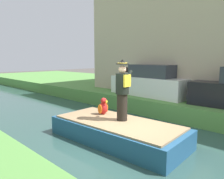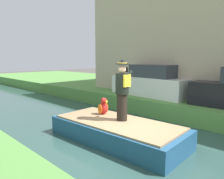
# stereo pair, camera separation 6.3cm
# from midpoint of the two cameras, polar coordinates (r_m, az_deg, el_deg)

# --- Properties ---
(ground_plane) EXTENTS (80.00, 80.00, 0.00)m
(ground_plane) POSITION_cam_midpoint_polar(r_m,az_deg,el_deg) (6.46, 4.66, -15.37)
(ground_plane) COLOR #4C4742
(canal_water) EXTENTS (5.68, 48.00, 0.10)m
(canal_water) POSITION_cam_midpoint_polar(r_m,az_deg,el_deg) (6.44, 4.67, -14.96)
(canal_water) COLOR #2D4C47
(canal_water) RESTS_ON ground
(grass_bank_far) EXTENTS (9.73, 48.00, 0.80)m
(grass_bank_far) POSITION_cam_midpoint_polar(r_m,az_deg,el_deg) (13.05, 26.58, -2.28)
(grass_bank_far) COLOR #568E42
(grass_bank_far) RESTS_ON ground
(boat) EXTENTS (2.00, 4.28, 0.61)m
(boat) POSITION_cam_midpoint_polar(r_m,az_deg,el_deg) (6.64, 1.02, -10.94)
(boat) COLOR #23517A
(boat) RESTS_ON canal_water
(person_pirate) EXTENTS (0.61, 0.42, 1.85)m
(person_pirate) POSITION_cam_midpoint_polar(r_m,az_deg,el_deg) (6.44, 2.53, -0.24)
(person_pirate) COLOR black
(person_pirate) RESTS_ON boat
(parrot_plush) EXTENTS (0.36, 0.34, 0.57)m
(parrot_plush) POSITION_cam_midpoint_polar(r_m,az_deg,el_deg) (7.27, -2.64, -4.71)
(parrot_plush) COLOR red
(parrot_plush) RESTS_ON boat
(parked_car_white) EXTENTS (1.97, 4.11, 1.50)m
(parked_car_white) POSITION_cam_midpoint_polar(r_m,az_deg,el_deg) (10.70, 10.38, 1.89)
(parked_car_white) COLOR white
(parked_car_white) RESTS_ON grass_bank_far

